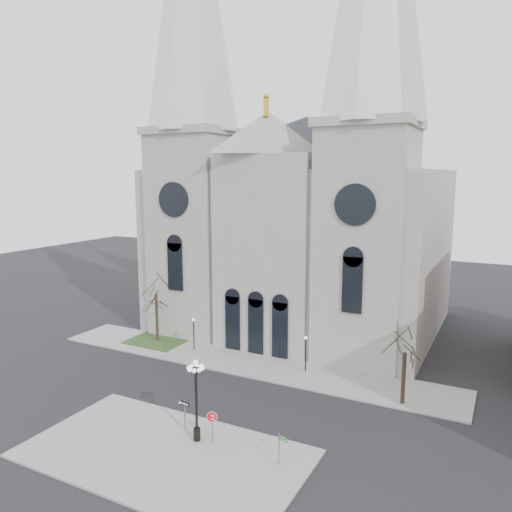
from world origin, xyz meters
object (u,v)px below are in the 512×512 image
at_px(stop_sign, 212,420).
at_px(globe_lamp, 196,390).
at_px(street_name_sign, 280,446).
at_px(one_way_sign, 185,409).

xyz_separation_m(stop_sign, globe_lamp, (-1.00, -0.34, 1.98)).
distance_m(globe_lamp, street_name_sign, 6.50).
xyz_separation_m(stop_sign, one_way_sign, (-2.63, 0.60, -0.12)).
xyz_separation_m(stop_sign, street_name_sign, (5.07, -0.42, -0.31)).
distance_m(stop_sign, one_way_sign, 2.70).
bearing_deg(one_way_sign, globe_lamp, -23.28).
xyz_separation_m(globe_lamp, one_way_sign, (-1.62, 0.94, -2.10)).
bearing_deg(globe_lamp, one_way_sign, 149.88).
relative_size(globe_lamp, one_way_sign, 2.69).
bearing_deg(stop_sign, one_way_sign, 165.73).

